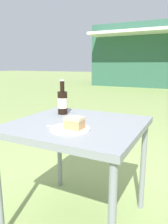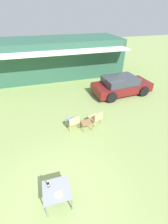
% 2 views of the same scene
% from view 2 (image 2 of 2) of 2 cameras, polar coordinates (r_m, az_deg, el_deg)
% --- Properties ---
extents(ground_plane, '(60.00, 60.00, 0.00)m').
position_cam_2_polar(ground_plane, '(5.70, -9.53, -30.56)').
color(ground_plane, '#8CA35B').
extents(cabin_building, '(11.51, 5.42, 3.06)m').
position_cam_2_polar(cabin_building, '(14.55, -10.78, 19.88)').
color(cabin_building, '#2D5B47').
rests_on(cabin_building, ground_plane).
extents(parked_car, '(4.21, 2.25, 1.26)m').
position_cam_2_polar(parked_car, '(11.13, 13.94, 9.81)').
color(parked_car, maroon).
rests_on(parked_car, ground_plane).
extents(wicker_chair_cushioned, '(0.68, 0.68, 0.76)m').
position_cam_2_polar(wicker_chair_cushioned, '(7.62, -4.32, -3.51)').
color(wicker_chair_cushioned, tan).
rests_on(wicker_chair_cushioned, ground_plane).
extents(wicker_chair_plain, '(0.74, 0.74, 0.76)m').
position_cam_2_polar(wicker_chair_plain, '(7.89, 4.68, -2.01)').
color(wicker_chair_plain, tan).
rests_on(wicker_chair_plain, ground_plane).
extents(garden_side_table, '(0.51, 0.48, 0.40)m').
position_cam_2_polar(garden_side_table, '(7.61, 0.96, -4.20)').
color(garden_side_table, '#996B42').
rests_on(garden_side_table, ground_plane).
extents(patio_table, '(0.82, 0.78, 0.73)m').
position_cam_2_polar(patio_table, '(5.12, -10.31, -27.48)').
color(patio_table, gray).
rests_on(patio_table, ground_plane).
extents(cake_on_plate, '(0.23, 0.23, 0.08)m').
position_cam_2_polar(cake_on_plate, '(4.96, -9.51, -28.41)').
color(cake_on_plate, silver).
rests_on(cake_on_plate, patio_table).
extents(cola_bottle_near, '(0.07, 0.07, 0.26)m').
position_cam_2_polar(cola_bottle_near, '(5.07, -13.47, -25.27)').
color(cola_bottle_near, black).
rests_on(cola_bottle_near, patio_table).
extents(fork, '(0.18, 0.04, 0.01)m').
position_cam_2_polar(fork, '(4.98, -10.65, -28.56)').
color(fork, silver).
rests_on(fork, patio_table).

